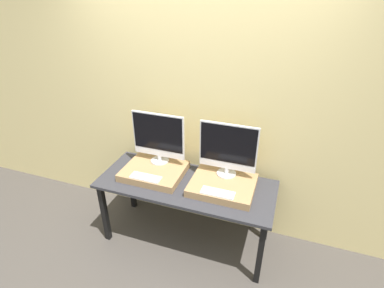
# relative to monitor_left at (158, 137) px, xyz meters

# --- Properties ---
(ground_plane) EXTENTS (12.00, 12.00, 0.00)m
(ground_plane) POSITION_rel_monitor_left_xyz_m (0.34, -0.50, -1.05)
(ground_plane) COLOR #423D38
(wall_back) EXTENTS (8.00, 0.04, 2.60)m
(wall_back) POSITION_rel_monitor_left_xyz_m (0.34, 0.23, 0.25)
(wall_back) COLOR #DBC684
(wall_back) RESTS_ON ground_plane
(workbench) EXTENTS (1.66, 0.66, 0.71)m
(workbench) POSITION_rel_monitor_left_xyz_m (0.34, -0.17, -0.42)
(workbench) COLOR #2D2D33
(workbench) RESTS_ON ground_plane
(wooden_riser_left) EXTENTS (0.58, 0.48, 0.07)m
(wooden_riser_left) POSITION_rel_monitor_left_xyz_m (0.00, -0.14, -0.31)
(wooden_riser_left) COLOR #99754C
(wooden_riser_left) RESTS_ON workbench
(monitor_left) EXTENTS (0.53, 0.18, 0.52)m
(monitor_left) POSITION_rel_monitor_left_xyz_m (0.00, 0.00, 0.00)
(monitor_left) COLOR silver
(monitor_left) RESTS_ON wooden_riser_left
(keyboard_left) EXTENTS (0.29, 0.11, 0.01)m
(keyboard_left) POSITION_rel_monitor_left_xyz_m (0.00, -0.31, -0.27)
(keyboard_left) COLOR silver
(keyboard_left) RESTS_ON wooden_riser_left
(wooden_riser_right) EXTENTS (0.58, 0.48, 0.07)m
(wooden_riser_right) POSITION_rel_monitor_left_xyz_m (0.69, -0.14, -0.31)
(wooden_riser_right) COLOR #99754C
(wooden_riser_right) RESTS_ON workbench
(monitor_right) EXTENTS (0.53, 0.18, 0.52)m
(monitor_right) POSITION_rel_monitor_left_xyz_m (0.69, 0.00, 0.00)
(monitor_right) COLOR silver
(monitor_right) RESTS_ON wooden_riser_right
(keyboard_right) EXTENTS (0.29, 0.11, 0.01)m
(keyboard_right) POSITION_rel_monitor_left_xyz_m (0.69, -0.31, -0.27)
(keyboard_right) COLOR silver
(keyboard_right) RESTS_ON wooden_riser_right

